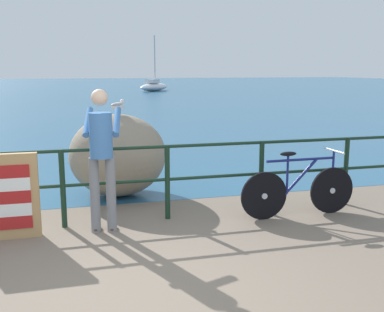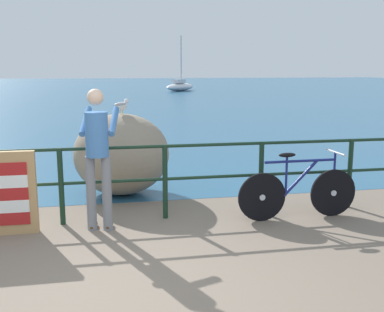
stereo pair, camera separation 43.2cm
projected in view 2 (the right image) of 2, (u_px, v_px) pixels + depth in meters
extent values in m
cube|color=#756656|center=(106.00, 110.00, 23.43)|extent=(120.00, 120.00, 0.10)
cube|color=#285B7F|center=(104.00, 87.00, 50.40)|extent=(120.00, 90.00, 0.01)
cylinder|color=black|center=(61.00, 187.00, 5.97)|extent=(0.07, 0.07, 1.02)
cylinder|color=black|center=(165.00, 182.00, 6.22)|extent=(0.07, 0.07, 1.02)
cylinder|color=black|center=(261.00, 177.00, 6.47)|extent=(0.07, 0.07, 1.02)
cylinder|color=black|center=(350.00, 173.00, 6.72)|extent=(0.07, 0.07, 1.02)
cylinder|color=black|center=(113.00, 148.00, 6.00)|extent=(9.53, 0.04, 0.04)
cylinder|color=black|center=(114.00, 181.00, 6.09)|extent=(9.53, 0.04, 0.04)
cylinder|color=black|center=(262.00, 197.00, 6.14)|extent=(0.66, 0.05, 0.66)
cylinder|color=#B7BCC6|center=(262.00, 197.00, 6.14)|extent=(0.08, 0.06, 0.08)
cylinder|color=black|center=(333.00, 193.00, 6.35)|extent=(0.66, 0.05, 0.66)
cylinder|color=#B7BCC6|center=(333.00, 193.00, 6.35)|extent=(0.08, 0.06, 0.08)
cylinder|color=navy|center=(300.00, 161.00, 6.16)|extent=(0.99, 0.06, 0.04)
cylinder|color=navy|center=(301.00, 178.00, 6.21)|extent=(0.50, 0.05, 0.50)
cylinder|color=navy|center=(286.00, 177.00, 6.16)|extent=(0.03, 0.03, 0.53)
ellipsoid|color=black|center=(287.00, 155.00, 6.10)|extent=(0.24, 0.11, 0.06)
cylinder|color=navy|center=(334.00, 173.00, 6.30)|extent=(0.03, 0.03, 0.57)
cylinder|color=#B7BCC6|center=(335.00, 152.00, 6.24)|extent=(0.04, 0.48, 0.03)
cylinder|color=slate|center=(91.00, 193.00, 5.77)|extent=(0.12, 0.12, 0.95)
ellipsoid|color=#513319|center=(93.00, 225.00, 5.91)|extent=(0.14, 0.27, 0.08)
cylinder|color=slate|center=(107.00, 193.00, 5.78)|extent=(0.12, 0.12, 0.95)
ellipsoid|color=#513319|center=(109.00, 225.00, 5.92)|extent=(0.14, 0.27, 0.08)
cylinder|color=#3F72B2|center=(97.00, 134.00, 5.63)|extent=(0.28, 0.28, 0.55)
sphere|color=beige|center=(95.00, 97.00, 5.55)|extent=(0.20, 0.20, 0.20)
cylinder|color=#3F72B2|center=(86.00, 121.00, 5.84)|extent=(0.17, 0.52, 0.34)
cylinder|color=#3F72B2|center=(114.00, 121.00, 5.85)|extent=(0.17, 0.52, 0.34)
cube|color=tan|center=(1.00, 194.00, 5.60)|extent=(0.84, 0.09, 1.04)
cube|color=#AD1E1E|center=(2.00, 219.00, 5.61)|extent=(0.66, 0.01, 0.16)
cube|color=white|center=(1.00, 207.00, 5.58)|extent=(0.66, 0.01, 0.16)
cube|color=#AD1E1E|center=(0.00, 195.00, 5.55)|extent=(0.66, 0.01, 0.16)
ellipsoid|color=gray|center=(122.00, 154.00, 7.43)|extent=(1.54, 1.49, 1.31)
cylinder|color=gold|center=(120.00, 112.00, 7.28)|extent=(0.01, 0.01, 0.06)
cylinder|color=gold|center=(123.00, 112.00, 7.25)|extent=(0.01, 0.01, 0.06)
ellipsoid|color=white|center=(121.00, 106.00, 7.25)|extent=(0.26, 0.26, 0.13)
ellipsoid|color=#9E9EA3|center=(120.00, 104.00, 7.23)|extent=(0.25, 0.26, 0.06)
sphere|color=white|center=(126.00, 101.00, 7.33)|extent=(0.08, 0.08, 0.08)
cone|color=gold|center=(128.00, 101.00, 7.38)|extent=(0.05, 0.05, 0.02)
ellipsoid|color=white|center=(180.00, 87.00, 41.68)|extent=(3.76, 4.25, 0.70)
cube|color=silver|center=(178.00, 81.00, 41.32)|extent=(1.44, 1.52, 0.36)
cylinder|color=#B2B2B7|center=(181.00, 59.00, 41.40)|extent=(0.10, 0.10, 4.20)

